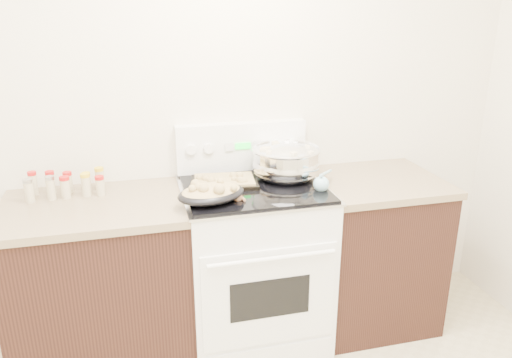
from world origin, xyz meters
name	(u,v)px	position (x,y,z in m)	size (l,w,h in m)	color
room_shell	(255,88)	(0.00, 0.00, 1.70)	(4.10, 3.60, 2.75)	silver
counter_left	(103,283)	(-0.48, 1.43, 0.46)	(0.93, 0.67, 0.92)	black
counter_right	(370,250)	(1.08, 1.43, 0.46)	(0.73, 0.67, 0.92)	black
kitchen_range	(254,260)	(0.35, 1.42, 0.49)	(0.78, 0.73, 1.22)	white
mixing_bowl	(286,163)	(0.56, 1.51, 1.03)	(0.46, 0.46, 0.23)	silver
roasting_pan	(211,193)	(0.09, 1.25, 0.99)	(0.40, 0.33, 0.12)	black
baking_sheet	(224,181)	(0.20, 1.48, 0.96)	(0.38, 0.29, 0.06)	black
wooden_spoon	(237,195)	(0.23, 1.28, 0.95)	(0.06, 0.28, 0.04)	#A8754D
blue_ladle	(322,183)	(0.69, 1.29, 0.98)	(0.19, 0.25, 0.10)	#8ABECF
spice_jars	(67,184)	(-0.61, 1.59, 0.98)	(0.39, 0.15, 0.13)	#BFB28C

